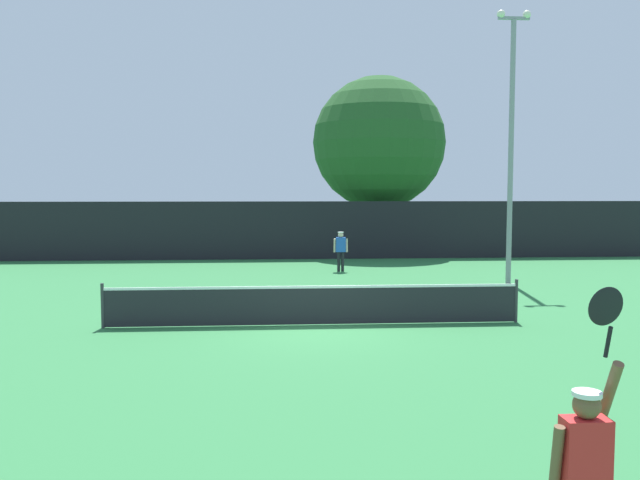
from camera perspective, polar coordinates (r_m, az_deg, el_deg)
ground_plane at (r=15.96m, az=-0.53°, el=-7.43°), size 120.00×120.00×0.00m
tennis_net at (r=15.86m, az=-0.54°, el=-5.61°), size 10.10×0.08×1.07m
perimeter_fence at (r=30.95m, az=-2.24°, el=0.85°), size 35.71×0.12×2.74m
player_serving at (r=6.08m, az=22.15°, el=-17.04°), size 0.67×0.39×2.46m
player_receiving at (r=26.23m, az=1.81°, el=-0.65°), size 0.57×0.23×1.60m
tennis_ball at (r=17.36m, az=4.75°, el=-6.36°), size 0.07×0.07×0.07m
light_pole at (r=23.83m, az=16.34°, el=9.03°), size 1.18×0.28×9.39m
large_tree at (r=34.41m, az=5.15°, el=8.43°), size 6.85×6.85×9.15m
parked_car_near at (r=38.24m, az=0.48°, el=0.63°), size 1.99×4.24×1.69m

